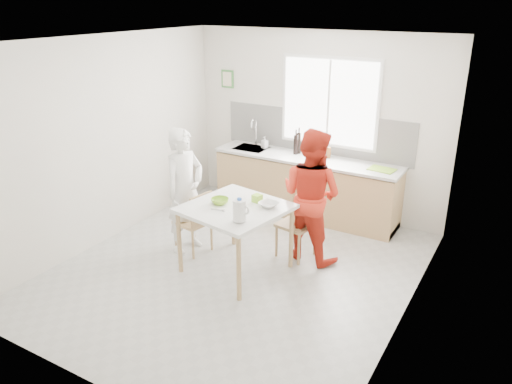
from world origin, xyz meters
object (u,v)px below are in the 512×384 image
bowl_green (220,201)px  dining_table (235,213)px  person_white (185,191)px  wine_bottle_b (296,144)px  wine_bottle_a (299,143)px  chair_far (299,219)px  person_red (311,195)px  bowl_white (269,205)px  milk_jug (240,210)px  chair_left (196,220)px

bowl_green → dining_table: bearing=4.0°
person_white → wine_bottle_b: size_ratio=5.44×
wine_bottle_a → chair_far: bearing=-63.5°
person_red → wine_bottle_a: person_red is taller
bowl_green → person_red: bearing=42.3°
person_white → bowl_green: 0.67m
chair_far → person_white: 1.50m
bowl_green → person_white: bearing=165.7°
bowl_white → wine_bottle_a: bearing=105.2°
person_red → bowl_white: (-0.29, -0.55, 0.02)m
milk_jug → wine_bottle_b: 2.36m
milk_jug → wine_bottle_a: size_ratio=0.81×
person_white → wine_bottle_a: person_white is taller
dining_table → wine_bottle_a: (-0.16, 2.05, 0.33)m
dining_table → bowl_white: bearing=29.8°
person_red → person_white: bearing=31.9°
wine_bottle_b → dining_table: bearing=-84.7°
milk_jug → bowl_green: bearing=156.4°
dining_table → bowl_white: bowl_white is taller
bowl_white → milk_jug: bearing=-97.4°
person_red → bowl_white: person_red is taller
dining_table → chair_far: size_ratio=1.41×
chair_left → bowl_white: bearing=104.2°
person_white → wine_bottle_b: (0.67, 1.83, 0.25)m
wine_bottle_a → wine_bottle_b: (-0.02, -0.06, -0.01)m
dining_table → chair_far: 0.93m
person_red → bowl_white: 0.63m
chair_left → bowl_green: size_ratio=3.95×
bowl_green → milk_jug: bearing=-33.6°
chair_far → person_white: bearing=-146.1°
chair_left → wine_bottle_a: 2.09m
chair_far → person_red: person_red is taller
wine_bottle_a → chair_left: bearing=-104.9°
chair_far → wine_bottle_a: 1.57m
chair_left → person_red: bearing=125.6°
dining_table → chair_far: chair_far is taller
chair_far → milk_jug: bearing=-91.4°
chair_left → person_red: size_ratio=0.50×
person_white → milk_jug: (1.13, -0.48, 0.16)m
person_red → bowl_green: person_red is taller
bowl_green → bowl_white: 0.58m
dining_table → wine_bottle_b: (-0.18, 1.98, 0.32)m
chair_left → person_white: size_ratio=0.51×
milk_jug → wine_bottle_a: (-0.43, 2.38, 0.11)m
person_white → bowl_green: size_ratio=7.71×
wine_bottle_a → person_red: bearing=-58.5°
dining_table → bowl_white: 0.41m
dining_table → wine_bottle_b: wine_bottle_b is taller
bowl_white → wine_bottle_b: 1.88m
bowl_white → dining_table: bearing=-150.2°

